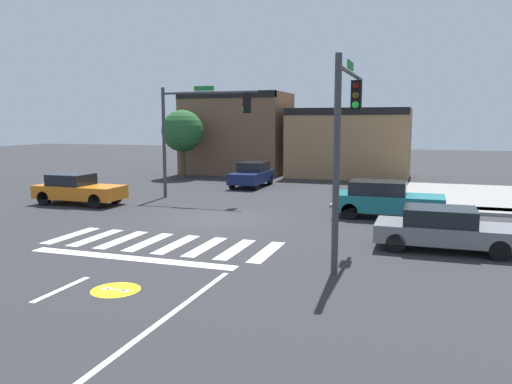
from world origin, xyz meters
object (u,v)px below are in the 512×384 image
roadside_tree (182,131)px  traffic_signal_southeast (347,122)px  car_orange (78,189)px  car_teal (386,199)px  car_navy (252,174)px  traffic_signal_northwest (199,120)px  car_gray (444,229)px

roadside_tree → traffic_signal_southeast: bearing=-51.8°
traffic_signal_southeast → car_orange: traffic_signal_southeast is taller
car_teal → roadside_tree: bearing=143.1°
car_orange → car_navy: size_ratio=1.05×
traffic_signal_northwest → car_gray: 14.42m
traffic_signal_southeast → car_gray: size_ratio=1.34×
car_gray → roadside_tree: bearing=-43.4°
car_orange → car_navy: (5.87, 9.33, 0.02)m
car_orange → car_teal: size_ratio=0.97×
traffic_signal_southeast → car_navy: bearing=28.0°
car_gray → car_teal: (-2.17, 5.03, 0.11)m
car_gray → car_teal: bearing=-66.6°
traffic_signal_northwest → car_teal: size_ratio=1.31×
car_orange → traffic_signal_northwest: bearing=35.3°
traffic_signal_southeast → traffic_signal_northwest: traffic_signal_northwest is taller
car_orange → car_teal: bearing=4.4°
car_navy → traffic_signal_southeast: bearing=28.0°
traffic_signal_southeast → car_teal: 7.80m
traffic_signal_northwest → car_navy: 6.78m
roadside_tree → car_teal: bearing=-36.9°
car_gray → roadside_tree: (-17.40, 16.47, 2.68)m
car_teal → car_gray: bearing=-66.6°
car_orange → car_gray: car_orange is taller
car_gray → roadside_tree: size_ratio=0.88×
traffic_signal_southeast → roadside_tree: traffic_signal_southeast is taller
traffic_signal_southeast → car_gray: (2.84, 2.05, -3.34)m
traffic_signal_northwest → car_teal: bearing=-13.8°
traffic_signal_southeast → traffic_signal_northwest: size_ratio=0.99×
roadside_tree → car_navy: bearing=-26.7°
traffic_signal_southeast → car_orange: (-14.00, 5.96, -3.28)m
car_orange → car_gray: bearing=-13.1°
car_navy → car_orange: bearing=-32.2°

